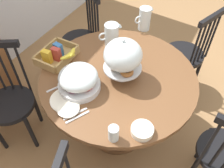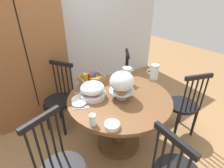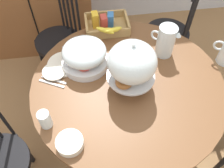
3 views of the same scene
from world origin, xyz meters
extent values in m
plane|color=#997047|center=(0.00, 0.00, 0.00)|extent=(10.00, 10.00, 0.00)
cylinder|color=brown|center=(0.15, 0.15, 0.72)|extent=(1.19, 1.19, 0.04)
cylinder|color=brown|center=(0.15, 0.15, 0.39)|extent=(0.14, 0.14, 0.63)
cylinder|color=brown|center=(0.15, 0.15, 0.03)|extent=(0.56, 0.56, 0.06)
cylinder|color=black|center=(0.99, -0.15, 0.45)|extent=(0.40, 0.40, 0.04)
cylinder|color=black|center=(1.17, -0.07, 0.23)|extent=(0.04, 0.04, 0.45)
cylinder|color=black|center=(0.90, 0.03, 0.23)|extent=(0.04, 0.04, 0.45)
cylinder|color=black|center=(1.07, -0.33, 0.23)|extent=(0.04, 0.04, 0.45)
cylinder|color=black|center=(0.81, -0.24, 0.23)|extent=(0.04, 0.04, 0.45)
cylinder|color=black|center=(1.06, -0.35, 0.69)|extent=(0.02, 0.02, 0.48)
cylinder|color=black|center=(1.00, -0.33, 0.69)|extent=(0.02, 0.02, 0.48)
cylinder|color=black|center=(0.93, -0.30, 0.69)|extent=(0.02, 0.02, 0.48)
cylinder|color=black|center=(0.87, -0.28, 0.69)|extent=(0.02, 0.02, 0.48)
cylinder|color=black|center=(0.80, -0.25, 0.69)|extent=(0.02, 0.02, 0.48)
cube|color=black|center=(0.93, -0.30, 0.95)|extent=(0.35, 0.16, 0.05)
cylinder|color=black|center=(0.66, 0.89, 0.45)|extent=(0.40, 0.40, 0.04)
cylinder|color=black|center=(0.63, 1.08, 0.23)|extent=(0.04, 0.04, 0.45)
cylinder|color=black|center=(0.47, 0.85, 0.23)|extent=(0.04, 0.04, 0.45)
cylinder|color=black|center=(0.86, 0.92, 0.23)|extent=(0.04, 0.04, 0.45)
cylinder|color=black|center=(0.69, 0.69, 0.23)|extent=(0.04, 0.04, 0.45)
cylinder|color=black|center=(0.87, 0.91, 0.69)|extent=(0.02, 0.02, 0.48)
cylinder|color=black|center=(0.83, 0.85, 0.69)|extent=(0.02, 0.02, 0.48)
cylinder|color=black|center=(0.79, 0.79, 0.69)|extent=(0.02, 0.02, 0.48)
cylinder|color=black|center=(0.75, 0.74, 0.69)|extent=(0.02, 0.02, 0.48)
cylinder|color=black|center=(0.71, 0.68, 0.69)|extent=(0.02, 0.02, 0.48)
cylinder|color=black|center=(-0.33, 0.91, 0.45)|extent=(0.40, 0.40, 0.04)
cylinder|color=black|center=(-0.38, 0.72, 0.23)|extent=(0.04, 0.04, 0.45)
cylinder|color=black|center=(-0.29, 1.10, 0.23)|extent=(0.04, 0.04, 0.45)
cylinder|color=black|center=(-0.14, 0.87, 0.23)|extent=(0.04, 0.04, 0.45)
cylinder|color=black|center=(-0.20, 1.00, 0.69)|extent=(0.02, 0.02, 0.48)
cylinder|color=black|center=(-0.16, 0.94, 0.69)|extent=(0.02, 0.02, 0.48)
cylinder|color=black|center=(-0.12, 0.88, 0.69)|extent=(0.02, 0.02, 0.48)
cylinder|color=black|center=(0.23, -0.61, 0.23)|extent=(0.04, 0.04, 0.45)
cylinder|color=black|center=(-0.07, -0.66, 0.69)|extent=(0.02, 0.02, 0.48)
cylinder|color=black|center=(-0.07, -0.59, 0.69)|extent=(0.02, 0.02, 0.48)
cylinder|color=silver|center=(0.15, 0.13, 0.75)|extent=(0.12, 0.12, 0.02)
cylinder|color=silver|center=(0.15, 0.13, 0.79)|extent=(0.03, 0.03, 0.09)
cylinder|color=silver|center=(0.15, 0.13, 0.84)|extent=(0.28, 0.28, 0.01)
torus|color=#B27033|center=(0.22, 0.12, 0.86)|extent=(0.10, 0.10, 0.03)
torus|color=#D19347|center=(0.12, 0.17, 0.86)|extent=(0.10, 0.10, 0.03)
torus|color=#935628|center=(0.10, 0.07, 0.86)|extent=(0.10, 0.10, 0.03)
ellipsoid|color=silver|center=(0.15, 0.13, 0.95)|extent=(0.27, 0.27, 0.22)
sphere|color=silver|center=(0.15, 0.13, 1.07)|extent=(0.02, 0.02, 0.02)
cylinder|color=silver|center=(-0.10, 0.34, 0.77)|extent=(0.30, 0.30, 0.05)
ellipsoid|color=beige|center=(-0.03, 0.33, 0.80)|extent=(0.09, 0.09, 0.03)
ellipsoid|color=#8CBF59|center=(-0.11, 0.40, 0.80)|extent=(0.09, 0.09, 0.03)
ellipsoid|color=#6B2D4C|center=(-0.17, 0.33, 0.80)|extent=(0.09, 0.09, 0.03)
ellipsoid|color=#CC3D33|center=(-0.11, 0.27, 0.80)|extent=(0.09, 0.09, 0.03)
ellipsoid|color=silver|center=(-0.10, 0.34, 0.85)|extent=(0.28, 0.28, 0.13)
cylinder|color=silver|center=(0.43, 0.37, 0.85)|extent=(0.12, 0.12, 0.21)
cylinder|color=orange|center=(0.43, 0.37, 0.82)|extent=(0.10, 0.10, 0.15)
cone|color=silver|center=(0.48, 0.32, 0.94)|extent=(0.05, 0.05, 0.03)
torus|color=silver|center=(0.37, 0.42, 0.86)|extent=(0.06, 0.06, 0.07)
cylinder|color=silver|center=(0.80, 0.24, 0.84)|extent=(0.11, 0.11, 0.21)
cylinder|color=white|center=(0.80, 0.24, 0.81)|extent=(0.10, 0.10, 0.14)
cone|color=silver|center=(0.86, 0.21, 0.93)|extent=(0.05, 0.05, 0.03)
torus|color=silver|center=(0.74, 0.28, 0.85)|extent=(0.07, 0.05, 0.07)
cube|color=tan|center=(0.08, 0.68, 0.75)|extent=(0.30, 0.22, 0.01)
cube|color=tan|center=(0.08, 0.57, 0.78)|extent=(0.30, 0.02, 0.07)
cube|color=tan|center=(0.08, 0.79, 0.78)|extent=(0.30, 0.02, 0.07)
cube|color=tan|center=(-0.07, 0.68, 0.78)|extent=(0.02, 0.22, 0.07)
cube|color=tan|center=(0.23, 0.68, 0.78)|extent=(0.02, 0.22, 0.07)
cube|color=gold|center=(0.00, 0.70, 0.81)|extent=(0.05, 0.07, 0.11)
cube|color=#B23D33|center=(0.06, 0.66, 0.81)|extent=(0.05, 0.07, 0.11)
cube|color=#336BAD|center=(0.11, 0.68, 0.81)|extent=(0.05, 0.08, 0.11)
ellipsoid|color=yellow|center=(0.05, 0.54, 0.84)|extent=(0.14, 0.08, 0.05)
ellipsoid|color=yellow|center=(0.08, 0.54, 0.84)|extent=(0.13, 0.03, 0.05)
ellipsoid|color=yellow|center=(0.11, 0.54, 0.84)|extent=(0.14, 0.08, 0.05)
cylinder|color=white|center=(-0.24, 0.36, 0.75)|extent=(0.22, 0.22, 0.01)
cylinder|color=white|center=(-0.30, 0.29, 0.76)|extent=(0.15, 0.15, 0.01)
cylinder|color=white|center=(-0.22, -0.20, 0.76)|extent=(0.14, 0.14, 0.04)
cylinder|color=silver|center=(-0.34, -0.07, 0.80)|extent=(0.06, 0.06, 0.11)
cube|color=silver|center=(-0.30, 0.23, 0.74)|extent=(0.16, 0.09, 0.01)
cube|color=silver|center=(-0.32, 0.21, 0.74)|extent=(0.16, 0.09, 0.01)
cube|color=silver|center=(-0.17, 0.48, 0.74)|extent=(0.16, 0.09, 0.01)
camera|label=1|loc=(-0.98, -0.41, 2.01)|focal=38.08mm
camera|label=2|loc=(-0.91, -1.17, 1.84)|focal=28.12mm
camera|label=3|loc=(-0.08, -0.71, 1.88)|focal=37.74mm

